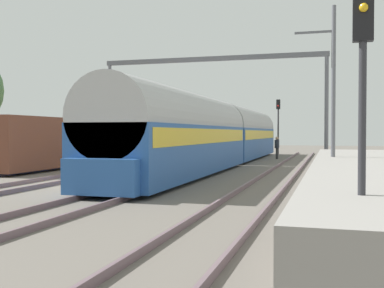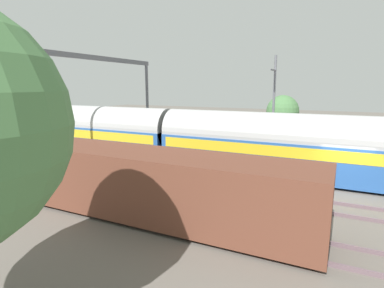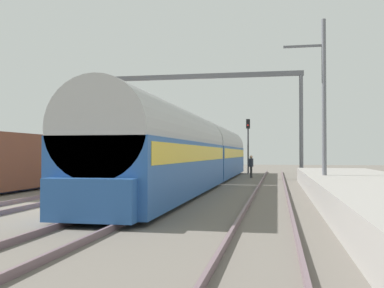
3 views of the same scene
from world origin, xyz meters
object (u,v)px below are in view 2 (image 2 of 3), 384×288
(passenger_train, at_px, (171,137))
(freight_car, at_px, (162,186))
(person_crossing, at_px, (110,137))
(railway_signal_far, at_px, (41,110))
(catenary_gantry, at_px, (80,81))

(passenger_train, xyz_separation_m, freight_car, (-8.67, -4.54, -0.50))
(person_crossing, relative_size, railway_signal_far, 0.34)
(person_crossing, distance_m, railway_signal_far, 8.29)
(person_crossing, xyz_separation_m, catenary_gantry, (-4.82, -1.66, 4.93))
(passenger_train, distance_m, catenary_gantry, 7.70)
(freight_car, xyz_separation_m, catenary_gantry, (6.51, 10.76, 4.48))
(freight_car, xyz_separation_m, railway_signal_far, (10.59, 20.37, 1.81))
(person_crossing, distance_m, catenary_gantry, 7.09)
(passenger_train, bearing_deg, catenary_gantry, 109.21)
(railway_signal_far, bearing_deg, freight_car, -117.47)
(freight_car, distance_m, railway_signal_far, 23.03)
(freight_car, distance_m, catenary_gantry, 13.35)
(passenger_train, bearing_deg, railway_signal_far, 83.09)
(railway_signal_far, bearing_deg, person_crossing, -84.72)
(railway_signal_far, bearing_deg, passenger_train, -96.91)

